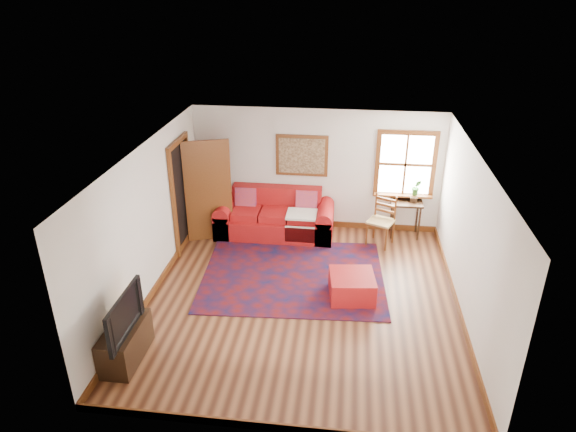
# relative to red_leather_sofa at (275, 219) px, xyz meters

# --- Properties ---
(ground) EXTENTS (5.50, 5.50, 0.00)m
(ground) POSITION_rel_red_leather_sofa_xyz_m (0.78, -2.29, -0.31)
(ground) COLOR #422011
(ground) RESTS_ON ground
(room_envelope) EXTENTS (5.04, 5.54, 2.52)m
(room_envelope) POSITION_rel_red_leather_sofa_xyz_m (0.78, -2.28, 1.35)
(room_envelope) COLOR silver
(room_envelope) RESTS_ON ground
(window) EXTENTS (1.18, 0.20, 1.38)m
(window) POSITION_rel_red_leather_sofa_xyz_m (2.56, 0.41, 1.01)
(window) COLOR white
(window) RESTS_ON ground
(doorway) EXTENTS (0.89, 1.08, 2.14)m
(doorway) POSITION_rel_red_leather_sofa_xyz_m (-1.42, -0.51, 0.76)
(doorway) COLOR black
(doorway) RESTS_ON ground
(framed_artwork) EXTENTS (1.05, 0.07, 0.85)m
(framed_artwork) POSITION_rel_red_leather_sofa_xyz_m (0.48, 0.42, 1.24)
(framed_artwork) COLOR brown
(framed_artwork) RESTS_ON ground
(persian_rug) EXTENTS (3.30, 2.71, 0.02)m
(persian_rug) POSITION_rel_red_leather_sofa_xyz_m (0.55, -1.61, -0.30)
(persian_rug) COLOR #5B0D0D
(persian_rug) RESTS_ON ground
(red_leather_sofa) EXTENTS (2.35, 0.97, 0.92)m
(red_leather_sofa) POSITION_rel_red_leather_sofa_xyz_m (0.00, 0.00, 0.00)
(red_leather_sofa) COLOR #AC1618
(red_leather_sofa) RESTS_ON ground
(red_ottoman) EXTENTS (0.80, 0.80, 0.41)m
(red_ottoman) POSITION_rel_red_leather_sofa_xyz_m (1.58, -2.15, -0.10)
(red_ottoman) COLOR #AC1618
(red_ottoman) RESTS_ON ground
(side_table) EXTENTS (0.62, 0.46, 0.74)m
(side_table) POSITION_rel_red_leather_sofa_xyz_m (2.61, 0.24, 0.31)
(side_table) COLOR black
(side_table) RESTS_ON ground
(ladder_back_chair) EXTENTS (0.60, 0.59, 0.99)m
(ladder_back_chair) POSITION_rel_red_leather_sofa_xyz_m (2.13, -0.17, 0.23)
(ladder_back_chair) COLOR tan
(ladder_back_chair) RESTS_ON ground
(media_cabinet) EXTENTS (0.43, 0.95, 0.52)m
(media_cabinet) POSITION_rel_red_leather_sofa_xyz_m (-1.49, -4.04, -0.04)
(media_cabinet) COLOR black
(media_cabinet) RESTS_ON ground
(television) EXTENTS (0.14, 1.04, 0.60)m
(television) POSITION_rel_red_leather_sofa_xyz_m (-1.47, -4.15, 0.52)
(television) COLOR black
(television) RESTS_ON media_cabinet
(candle_hurricane) EXTENTS (0.12, 0.12, 0.18)m
(candle_hurricane) POSITION_rel_red_leather_sofa_xyz_m (-1.44, -3.61, 0.30)
(candle_hurricane) COLOR silver
(candle_hurricane) RESTS_ON media_cabinet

